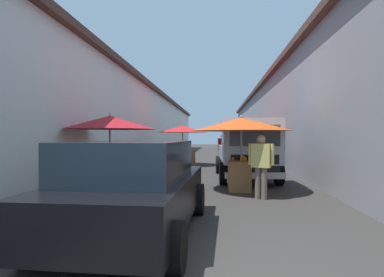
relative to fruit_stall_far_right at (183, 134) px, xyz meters
name	(u,v)px	position (x,y,z in m)	size (l,w,h in m)	color
ground	(207,166)	(-0.31, -1.24, -1.65)	(90.00, 90.00, 0.00)	#33302D
building_left_whitewash	(94,123)	(1.94, 5.70, 0.68)	(49.80, 7.50, 4.65)	silver
building_right_concrete	(329,119)	(1.94, -8.19, 0.87)	(49.80, 7.50, 5.01)	gray
fruit_stall_far_right	(183,134)	(0.00, 0.00, 0.00)	(2.70, 2.70, 2.17)	#9E9EA3
fruit_stall_near_left	(241,132)	(-7.58, -2.46, 0.01)	(2.81, 2.81, 2.13)	#9E9EA3
fruit_stall_near_right	(237,130)	(0.94, -2.91, 0.25)	(2.57, 2.57, 2.41)	#9E9EA3
fruit_stall_mid_lane	(109,131)	(-7.93, 1.25, 0.02)	(2.54, 2.54, 2.19)	#9E9EA3
fruit_stall_far_left	(235,129)	(-2.56, -2.59, 0.22)	(2.57, 2.57, 2.38)	#9E9EA3
hatchback_car	(135,187)	(-11.70, -0.52, -0.91)	(3.97, 2.04, 1.45)	black
delivery_truck	(248,151)	(-5.87, -2.82, -0.61)	(4.99, 2.12, 2.08)	black
vendor_by_crates	(223,148)	(-1.39, -2.07, -0.68)	(0.47, 0.51, 1.67)	navy
vendor_in_shade	(261,162)	(-8.77, -2.85, -0.75)	(0.36, 0.59, 1.56)	#665B4C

